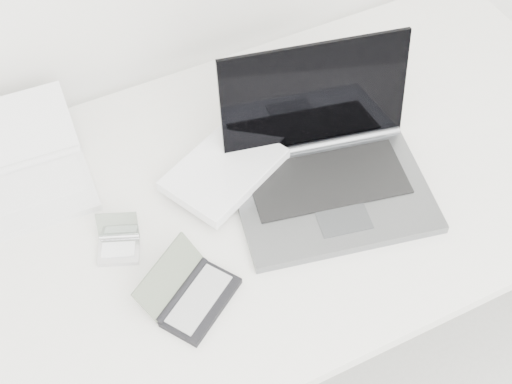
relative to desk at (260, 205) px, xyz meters
name	(u,v)px	position (x,y,z in m)	size (l,w,h in m)	color
desk	(260,205)	(0.00, 0.00, 0.00)	(1.60, 0.80, 0.73)	white
laptop_large	(304,168)	(0.09, -0.01, 0.09)	(0.54, 0.43, 0.26)	slate
netbook_open_white	(28,176)	(-0.41, 0.23, 0.07)	(0.25, 0.30, 0.10)	white
pda_silver	(119,243)	(-0.30, 0.00, 0.06)	(0.10, 0.10, 0.06)	silver
palmtop_charcoal	(192,295)	(-0.22, -0.17, 0.06)	(0.20, 0.19, 0.07)	black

